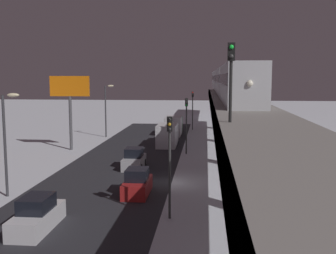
{
  "coord_description": "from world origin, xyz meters",
  "views": [
    {
      "loc": [
        -3.31,
        32.97,
        8.8
      ],
      "look_at": [
        1.68,
        -20.48,
        2.15
      ],
      "focal_mm": 43.39,
      "sensor_mm": 36.0,
      "label": 1
    }
  ],
  "objects_px": {
    "traffic_light_near": "(170,152)",
    "sedan_white": "(37,216)",
    "sedan_silver": "(134,160)",
    "sedan_red": "(137,184)",
    "traffic_light_mid": "(186,118)",
    "commercial_billboard": "(70,93)",
    "subway_train": "(225,80)",
    "box_truck": "(168,135)",
    "rail_signal": "(231,68)",
    "delivery_van": "(174,125)",
    "traffic_light_far": "(193,105)"
  },
  "relations": [
    {
      "from": "traffic_light_near",
      "to": "sedan_white",
      "type": "bearing_deg",
      "value": 18.45
    },
    {
      "from": "sedan_silver",
      "to": "sedan_white",
      "type": "distance_m",
      "value": 16.55
    },
    {
      "from": "sedan_red",
      "to": "traffic_light_near",
      "type": "relative_size",
      "value": 0.63
    },
    {
      "from": "sedan_silver",
      "to": "traffic_light_near",
      "type": "relative_size",
      "value": 0.64
    },
    {
      "from": "traffic_light_mid",
      "to": "commercial_billboard",
      "type": "distance_m",
      "value": 14.36
    },
    {
      "from": "subway_train",
      "to": "traffic_light_mid",
      "type": "bearing_deg",
      "value": 74.93
    },
    {
      "from": "commercial_billboard",
      "to": "sedan_white",
      "type": "bearing_deg",
      "value": 104.44
    },
    {
      "from": "sedan_white",
      "to": "traffic_light_mid",
      "type": "bearing_deg",
      "value": -107.4
    },
    {
      "from": "sedan_white",
      "to": "box_truck",
      "type": "relative_size",
      "value": 0.63
    },
    {
      "from": "rail_signal",
      "to": "sedan_silver",
      "type": "xyz_separation_m",
      "value": [
        8.12,
        -17.4,
        -8.44
      ]
    },
    {
      "from": "sedan_white",
      "to": "traffic_light_near",
      "type": "xyz_separation_m",
      "value": [
        -7.5,
        -2.5,
        3.4
      ]
    },
    {
      "from": "traffic_light_mid",
      "to": "delivery_van",
      "type": "bearing_deg",
      "value": -80.52
    },
    {
      "from": "rail_signal",
      "to": "box_truck",
      "type": "distance_m",
      "value": 32.62
    },
    {
      "from": "delivery_van",
      "to": "box_truck",
      "type": "bearing_deg",
      "value": 90.0
    },
    {
      "from": "subway_train",
      "to": "sedan_silver",
      "type": "bearing_deg",
      "value": 69.76
    },
    {
      "from": "traffic_light_mid",
      "to": "commercial_billboard",
      "type": "xyz_separation_m",
      "value": [
        14.04,
        -1.48,
        2.63
      ]
    },
    {
      "from": "box_truck",
      "to": "delivery_van",
      "type": "bearing_deg",
      "value": -90.0
    },
    {
      "from": "traffic_light_near",
      "to": "traffic_light_far",
      "type": "bearing_deg",
      "value": -90.0
    },
    {
      "from": "delivery_van",
      "to": "traffic_light_mid",
      "type": "distance_m",
      "value": 16.64
    },
    {
      "from": "sedan_silver",
      "to": "sedan_white",
      "type": "xyz_separation_m",
      "value": [
        2.8,
        16.31,
        0.01
      ]
    },
    {
      "from": "rail_signal",
      "to": "traffic_light_far",
      "type": "bearing_deg",
      "value": -85.79
    },
    {
      "from": "subway_train",
      "to": "delivery_van",
      "type": "relative_size",
      "value": 10.01
    },
    {
      "from": "sedan_red",
      "to": "traffic_light_far",
      "type": "distance_m",
      "value": 38.11
    },
    {
      "from": "subway_train",
      "to": "delivery_van",
      "type": "height_order",
      "value": "subway_train"
    },
    {
      "from": "sedan_red",
      "to": "box_truck",
      "type": "bearing_deg",
      "value": 89.49
    },
    {
      "from": "sedan_white",
      "to": "traffic_light_far",
      "type": "bearing_deg",
      "value": -99.39
    },
    {
      "from": "box_truck",
      "to": "rail_signal",
      "type": "bearing_deg",
      "value": 101.14
    },
    {
      "from": "commercial_billboard",
      "to": "traffic_light_near",
      "type": "bearing_deg",
      "value": 121.51
    },
    {
      "from": "rail_signal",
      "to": "traffic_light_near",
      "type": "relative_size",
      "value": 0.62
    },
    {
      "from": "sedan_silver",
      "to": "commercial_billboard",
      "type": "xyz_separation_m",
      "value": [
        9.34,
        -9.1,
        6.04
      ]
    },
    {
      "from": "traffic_light_far",
      "to": "traffic_light_mid",
      "type": "bearing_deg",
      "value": 90.0
    },
    {
      "from": "sedan_silver",
      "to": "traffic_light_far",
      "type": "relative_size",
      "value": 0.64
    },
    {
      "from": "sedan_red",
      "to": "traffic_light_mid",
      "type": "xyz_separation_m",
      "value": [
        -2.9,
        -16.42,
        3.4
      ]
    },
    {
      "from": "subway_train",
      "to": "traffic_light_far",
      "type": "distance_m",
      "value": 6.98
    },
    {
      "from": "subway_train",
      "to": "rail_signal",
      "type": "xyz_separation_m",
      "value": [
        1.69,
        44.01,
        0.95
      ]
    },
    {
      "from": "sedan_white",
      "to": "traffic_light_near",
      "type": "bearing_deg",
      "value": -161.55
    },
    {
      "from": "sedan_red",
      "to": "traffic_light_mid",
      "type": "relative_size",
      "value": 0.63
    },
    {
      "from": "rail_signal",
      "to": "traffic_light_near",
      "type": "bearing_deg",
      "value": -46.42
    },
    {
      "from": "subway_train",
      "to": "rail_signal",
      "type": "height_order",
      "value": "rail_signal"
    },
    {
      "from": "traffic_light_near",
      "to": "commercial_billboard",
      "type": "bearing_deg",
      "value": -58.49
    },
    {
      "from": "sedan_silver",
      "to": "sedan_red",
      "type": "relative_size",
      "value": 1.03
    },
    {
      "from": "rail_signal",
      "to": "delivery_van",
      "type": "xyz_separation_m",
      "value": [
        6.12,
        -41.19,
        -7.87
      ]
    },
    {
      "from": "subway_train",
      "to": "traffic_light_far",
      "type": "height_order",
      "value": "subway_train"
    },
    {
      "from": "delivery_van",
      "to": "commercial_billboard",
      "type": "height_order",
      "value": "commercial_billboard"
    },
    {
      "from": "subway_train",
      "to": "traffic_light_near",
      "type": "xyz_separation_m",
      "value": [
        5.11,
        40.42,
        -4.08
      ]
    },
    {
      "from": "delivery_van",
      "to": "sedan_silver",
      "type": "bearing_deg",
      "value": 85.19
    },
    {
      "from": "box_truck",
      "to": "traffic_light_far",
      "type": "distance_m",
      "value": 15.87
    },
    {
      "from": "subway_train",
      "to": "sedan_silver",
      "type": "height_order",
      "value": "subway_train"
    },
    {
      "from": "traffic_light_near",
      "to": "box_truck",
      "type": "bearing_deg",
      "value": -84.39
    },
    {
      "from": "sedan_white",
      "to": "subway_train",
      "type": "bearing_deg",
      "value": -106.38
    }
  ]
}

